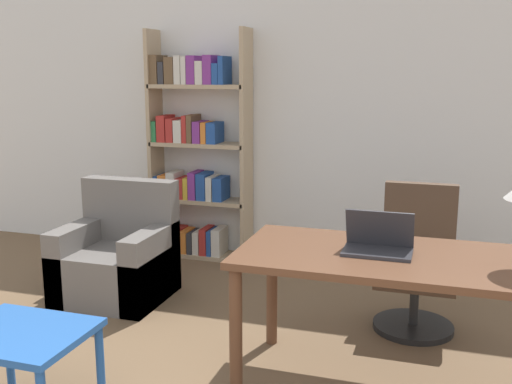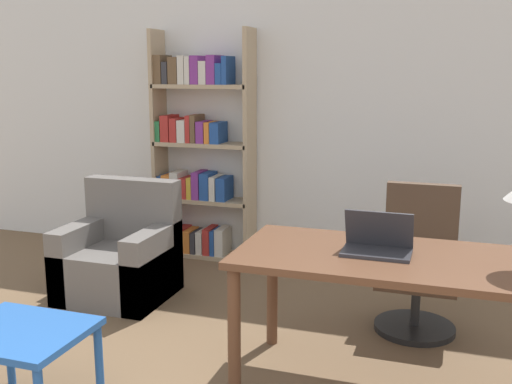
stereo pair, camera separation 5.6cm
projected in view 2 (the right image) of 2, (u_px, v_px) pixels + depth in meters
wall_back at (343, 115)px, 5.21m from camera, size 8.00×0.06×2.70m
desk at (402, 274)px, 3.16m from camera, size 1.77×0.81×0.77m
laptop at (377, 244)px, 3.19m from camera, size 0.36×0.23×0.23m
office_chair at (418, 267)px, 4.04m from camera, size 0.54×0.54×0.97m
side_table_blue at (20, 342)px, 2.98m from camera, size 0.65×0.54×0.47m
armchair at (120, 259)px, 4.63m from camera, size 0.78×0.71×0.89m
bookshelf at (198, 157)px, 5.52m from camera, size 0.94×0.28×2.09m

